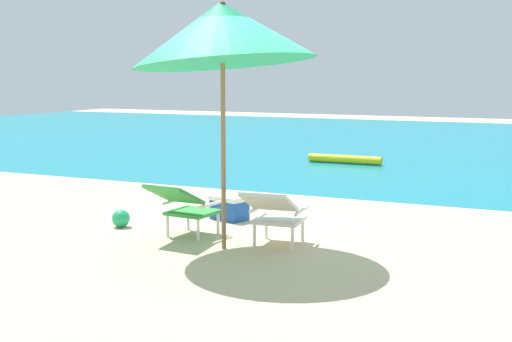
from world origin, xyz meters
TOP-DOWN VIEW (x-y plane):
  - ground_plane at (0.00, 4.00)m, footprint 40.00×40.00m
  - ocean_band at (0.00, 12.13)m, footprint 40.00×18.00m
  - swim_buoy at (-0.97, 7.13)m, footprint 1.60×0.18m
  - lounge_chair_left at (-0.62, -0.15)m, footprint 0.61×0.92m
  - lounge_chair_right at (0.52, -0.13)m, footprint 0.62×0.92m
  - beach_umbrella_center at (0.03, -0.39)m, footprint 2.43×2.39m
  - beach_ball at (-1.65, 0.02)m, footprint 0.23×0.23m
  - cooler_box at (-0.62, 1.00)m, footprint 0.54×0.44m

SIDE VIEW (x-z plane):
  - ground_plane at x=0.00m, z-range 0.00..0.00m
  - ocean_band at x=0.00m, z-range 0.00..0.01m
  - swim_buoy at x=-0.97m, z-range 0.01..0.19m
  - beach_ball at x=-1.65m, z-range 0.00..0.23m
  - cooler_box at x=-0.62m, z-range 0.00..0.32m
  - lounge_chair_left at x=-0.62m, z-range 0.06..0.75m
  - lounge_chair_right at x=0.52m, z-range 0.06..0.75m
  - beach_umbrella_center at x=0.03m, z-range 0.96..3.73m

